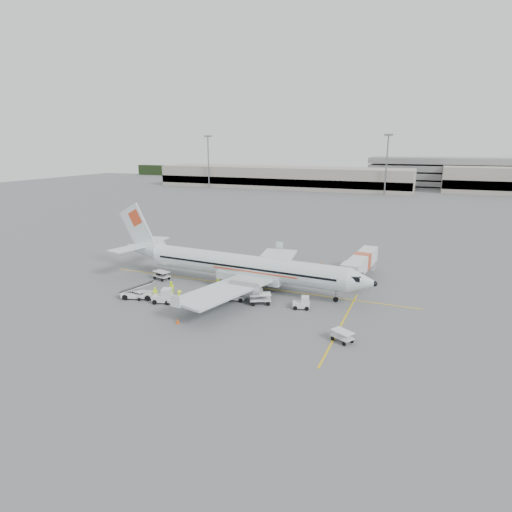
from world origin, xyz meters
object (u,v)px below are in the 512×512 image
(jet_bridge, at_px, (362,267))
(tug_aft, at_px, (162,296))
(tug_mid, at_px, (237,294))
(aircraft, at_px, (245,251))
(tug_fore, at_px, (301,302))
(belt_loader, at_px, (138,287))

(jet_bridge, bearing_deg, tug_aft, -133.70)
(jet_bridge, bearing_deg, tug_mid, -127.31)
(aircraft, distance_m, tug_aft, 12.21)
(tug_fore, bearing_deg, tug_aft, -178.87)
(tug_fore, distance_m, tug_mid, 8.19)
(jet_bridge, xyz_separation_m, tug_fore, (-4.75, -13.94, -1.16))
(aircraft, height_order, tug_aft, aircraft)
(jet_bridge, height_order, tug_fore, jet_bridge)
(jet_bridge, height_order, tug_aft, jet_bridge)
(aircraft, height_order, jet_bridge, aircraft)
(belt_loader, relative_size, tug_mid, 2.53)
(jet_bridge, relative_size, tug_fore, 7.44)
(aircraft, height_order, tug_mid, aircraft)
(aircraft, bearing_deg, tug_fore, -22.63)
(aircraft, bearing_deg, jet_bridge, 37.65)
(belt_loader, xyz_separation_m, tug_fore, (19.94, 4.37, -0.67))
(jet_bridge, bearing_deg, aircraft, -140.97)
(tug_aft, bearing_deg, tug_fore, -2.12)
(belt_loader, xyz_separation_m, tug_aft, (3.73, -0.20, -0.52))
(tug_aft, bearing_deg, tug_mid, 9.88)
(belt_loader, bearing_deg, tug_fore, -6.05)
(aircraft, bearing_deg, tug_aft, -124.38)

